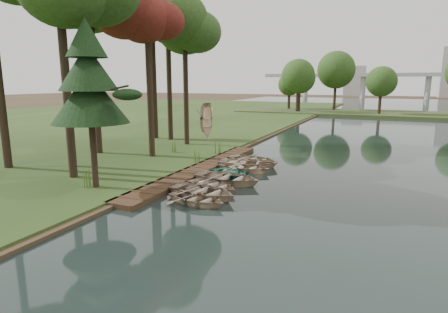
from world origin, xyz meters
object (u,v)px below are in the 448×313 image
at_px(rowboat_0, 197,197).
at_px(stored_rowboat, 207,135).
at_px(rowboat_2, 213,184).
at_px(pine_tree, 89,82).
at_px(boardwalk, 200,170).
at_px(rowboat_1, 203,190).

xyz_separation_m(rowboat_0, stored_rowboat, (-7.83, 16.75, 0.29)).
xyz_separation_m(rowboat_0, rowboat_2, (-0.31, 2.30, 0.01)).
bearing_deg(rowboat_2, pine_tree, 134.79).
distance_m(boardwalk, rowboat_2, 4.34).
relative_size(rowboat_0, rowboat_1, 0.83).
xyz_separation_m(boardwalk, rowboat_1, (2.68, -4.84, 0.28)).
relative_size(rowboat_1, pine_tree, 0.43).
xyz_separation_m(boardwalk, rowboat_0, (2.88, -5.79, 0.21)).
distance_m(rowboat_0, rowboat_1, 0.98).
xyz_separation_m(stored_rowboat, pine_tree, (2.08, -17.13, 4.99)).
relative_size(stored_rowboat, pine_tree, 0.41).
height_order(rowboat_0, rowboat_1, rowboat_1).
xyz_separation_m(boardwalk, pine_tree, (-2.88, -6.17, 5.50)).
relative_size(boardwalk, pine_tree, 1.90).
height_order(boardwalk, stored_rowboat, stored_rowboat).
xyz_separation_m(rowboat_1, stored_rowboat, (-7.64, 15.79, 0.23)).
relative_size(rowboat_1, rowboat_2, 1.17).
distance_m(boardwalk, stored_rowboat, 12.03).
distance_m(rowboat_2, stored_rowboat, 16.29).
relative_size(rowboat_1, stored_rowboat, 1.06).
height_order(rowboat_2, stored_rowboat, stored_rowboat).
bearing_deg(stored_rowboat, rowboat_0, -145.51).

